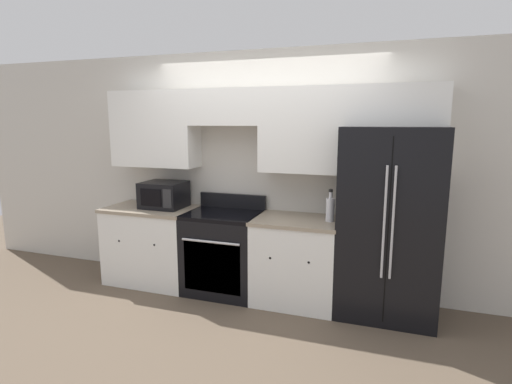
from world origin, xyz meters
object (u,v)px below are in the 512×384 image
Objects in this scene: refrigerator at (388,223)px; microwave at (164,195)px; bottle at (330,209)px; oven_range at (224,252)px.

refrigerator is 3.88× the size of microwave.
bottle is (1.89, -0.04, -0.02)m from microwave.
oven_range is 2.24× the size of microwave.
microwave is 1.46× the size of bottle.
bottle reaches higher than microwave.
oven_range is at bearing -3.72° from microwave.
microwave is at bearing 179.69° from refrigerator.
bottle is (-0.55, -0.03, 0.11)m from refrigerator.
oven_range is 1.27m from bottle.
bottle reaches higher than oven_range.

